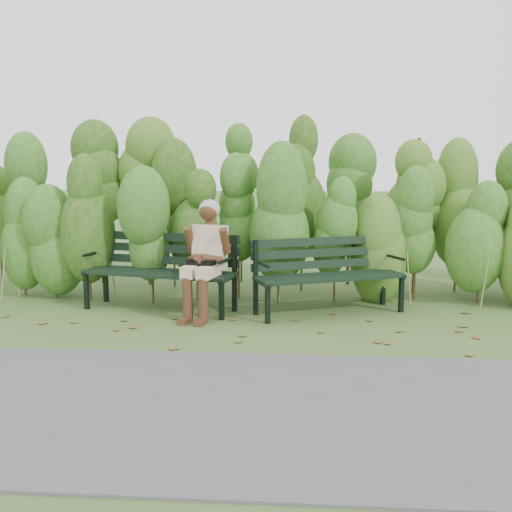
{
  "coord_description": "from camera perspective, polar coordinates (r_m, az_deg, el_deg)",
  "views": [
    {
      "loc": [
        0.52,
        -6.33,
        1.73
      ],
      "look_at": [
        0.0,
        0.35,
        0.75
      ],
      "focal_mm": 42.0,
      "sensor_mm": 36.0,
      "label": 1
    }
  ],
  "objects": [
    {
      "name": "leaf_litter",
      "position": [
        6.58,
        -3.29,
        -6.9
      ],
      "size": [
        5.74,
        2.26,
        0.01
      ],
      "color": "brown",
      "rests_on": "ground"
    },
    {
      "name": "hedge_band",
      "position": [
        8.22,
        0.82,
        5.03
      ],
      "size": [
        11.04,
        1.67,
        2.42
      ],
      "color": "#47381E",
      "rests_on": "ground"
    },
    {
      "name": "footpath",
      "position": [
        4.51,
        -2.59,
        -14.21
      ],
      "size": [
        60.0,
        2.5,
        0.01
      ],
      "primitive_type": "cube",
      "color": "#474749",
      "rests_on": "ground"
    },
    {
      "name": "ground",
      "position": [
        6.58,
        -0.24,
        -6.92
      ],
      "size": [
        80.0,
        80.0,
        0.0
      ],
      "primitive_type": "plane",
      "color": "#3F5727"
    },
    {
      "name": "bench_right",
      "position": [
        7.28,
        6.71,
        -1.22
      ],
      "size": [
        1.88,
        1.24,
        0.9
      ],
      "color": "black",
      "rests_on": "ground"
    },
    {
      "name": "seated_woman",
      "position": [
        7.02,
        -4.82,
        0.45
      ],
      "size": [
        0.58,
        0.84,
        1.37
      ],
      "color": "beige",
      "rests_on": "ground"
    },
    {
      "name": "bench_left",
      "position": [
        7.49,
        -8.86,
        -0.84
      ],
      "size": [
        1.96,
        1.01,
        0.94
      ],
      "color": "black",
      "rests_on": "ground"
    }
  ]
}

